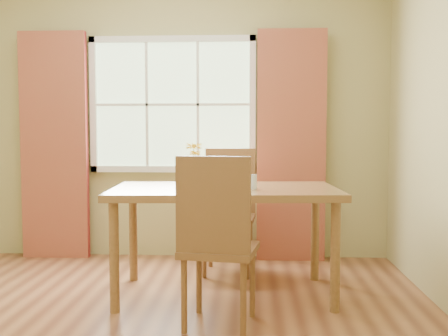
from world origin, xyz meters
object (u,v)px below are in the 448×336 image
water_glass (252,182)px  chair_far (229,204)px  flower_vase (194,160)px  dining_table (225,199)px  chair_near (216,235)px  croissant_sandwich (211,179)px

water_glass → chair_far: bearing=104.2°
water_glass → flower_vase: flower_vase is taller
dining_table → flower_vase: bearing=138.6°
dining_table → chair_far: bearing=86.3°
chair_far → dining_table: bearing=-86.7°
water_glass → flower_vase: bearing=149.2°
dining_table → chair_near: (-0.01, -0.71, -0.13)m
chair_near → water_glass: chair_near is taller
chair_far → flower_vase: flower_vase is taller
chair_far → water_glass: (0.20, -0.79, 0.27)m
chair_near → flower_vase: flower_vase is taller
dining_table → chair_near: size_ratio=1.58×
water_glass → flower_vase: 0.55m
dining_table → chair_near: chair_near is taller
flower_vase → water_glass: bearing=-30.8°
chair_near → chair_far: (0.02, 1.43, -0.00)m
chair_near → croissant_sandwich: chair_near is taller
chair_far → chair_near: bearing=-87.0°
dining_table → flower_vase: 0.43m
chair_near → water_glass: 0.73m
water_glass → flower_vase: (-0.46, 0.27, 0.15)m
croissant_sandwich → water_glass: size_ratio=1.71×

